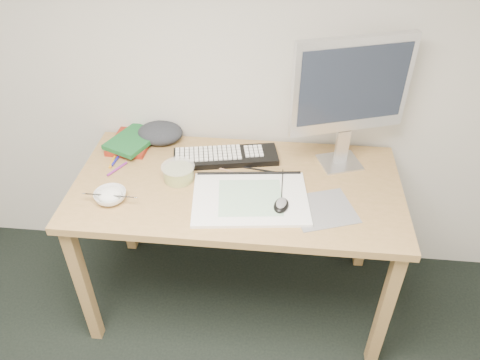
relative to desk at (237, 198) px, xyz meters
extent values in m
plane|color=beige|center=(-0.32, 0.37, 0.63)|extent=(3.60, 0.00, 3.60)
cube|color=#AD834F|center=(-0.65, -0.30, -0.31)|extent=(0.05, 0.05, 0.71)
cube|color=#AD834F|center=(0.65, -0.30, -0.31)|extent=(0.05, 0.05, 0.71)
cube|color=#AD834F|center=(-0.65, 0.30, -0.31)|extent=(0.05, 0.05, 0.71)
cube|color=#AD834F|center=(0.65, 0.30, -0.31)|extent=(0.05, 0.05, 0.71)
cube|color=#AD834F|center=(0.00, 0.00, 0.06)|extent=(1.40, 0.70, 0.03)
cube|color=gray|center=(0.36, -0.13, 0.08)|extent=(0.30, 0.28, 0.00)
cube|color=white|center=(0.06, -0.10, 0.09)|extent=(0.50, 0.39, 0.01)
cube|color=black|center=(-0.07, 0.17, 0.10)|extent=(0.49, 0.24, 0.03)
cube|color=silver|center=(0.45, 0.20, 0.09)|extent=(0.22, 0.20, 0.01)
cube|color=silver|center=(0.45, 0.20, 0.17)|extent=(0.06, 0.04, 0.17)
cube|color=silver|center=(0.45, 0.20, 0.47)|extent=(0.49, 0.20, 0.41)
cube|color=black|center=(0.45, 0.20, 0.48)|extent=(0.43, 0.15, 0.32)
ellipsoid|color=black|center=(0.19, -0.15, 0.11)|extent=(0.08, 0.10, 0.03)
imported|color=white|center=(-0.50, -0.16, 0.10)|extent=(0.16, 0.16, 0.04)
cylinder|color=silver|center=(-0.49, -0.18, 0.13)|extent=(0.22, 0.02, 0.02)
cylinder|color=gold|center=(-0.25, 0.01, 0.12)|extent=(0.17, 0.17, 0.07)
cube|color=maroon|center=(-0.54, 0.26, 0.09)|extent=(0.19, 0.25, 0.02)
cube|color=#165A28|center=(-0.52, 0.24, 0.12)|extent=(0.26, 0.29, 0.02)
ellipsoid|color=#222329|center=(-0.41, 0.31, 0.12)|extent=(0.21, 0.19, 0.08)
cylinder|color=pink|center=(0.00, 0.02, 0.09)|extent=(0.17, 0.02, 0.01)
cylinder|color=tan|center=(-0.02, 0.07, 0.09)|extent=(0.19, 0.07, 0.01)
cylinder|color=black|center=(0.07, 0.11, 0.09)|extent=(0.20, 0.04, 0.01)
cylinder|color=#1E1D9D|center=(-0.57, 0.13, 0.09)|extent=(0.02, 0.12, 0.01)
cylinder|color=orange|center=(-0.58, 0.11, 0.09)|extent=(0.02, 0.12, 0.01)
cylinder|color=#7B2383|center=(-0.54, 0.05, 0.09)|extent=(0.07, 0.11, 0.01)
camera|label=1|loc=(0.17, -1.56, 1.32)|focal=35.00mm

